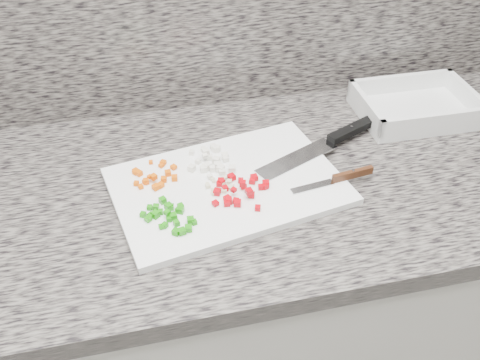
{
  "coord_description": "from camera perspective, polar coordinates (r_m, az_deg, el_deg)",
  "views": [
    {
      "loc": [
        -0.13,
        0.62,
        1.58
      ],
      "look_at": [
        0.04,
        1.39,
        0.93
      ],
      "focal_mm": 40.0,
      "sensor_mm": 36.0,
      "label": 1
    }
  ],
  "objects": [
    {
      "name": "tray",
      "position": [
        1.33,
        18.25,
        7.37
      ],
      "size": [
        0.27,
        0.2,
        0.06
      ],
      "rotation": [
        0.0,
        0.0,
        -0.01
      ],
      "color": "white",
      "rests_on": "countertop"
    },
    {
      "name": "carrot_pile",
      "position": [
        1.06,
        -9.11,
        0.39
      ],
      "size": [
        0.09,
        0.1,
        0.02
      ],
      "color": "#E15804",
      "rests_on": "cutting_board"
    },
    {
      "name": "chef_knife",
      "position": [
        1.16,
        9.91,
        4.26
      ],
      "size": [
        0.3,
        0.16,
        0.02
      ],
      "rotation": [
        0.0,
        0.0,
        0.42
      ],
      "color": "silver",
      "rests_on": "cutting_board"
    },
    {
      "name": "countertop",
      "position": [
        1.08,
        -2.83,
        -0.93
      ],
      "size": [
        3.96,
        0.64,
        0.04
      ],
      "primitive_type": "cube",
      "color": "#656059",
      "rests_on": "cabinet"
    },
    {
      "name": "cutting_board",
      "position": [
        1.04,
        -1.32,
        -0.64
      ],
      "size": [
        0.48,
        0.36,
        0.01
      ],
      "primitive_type": "cube",
      "rotation": [
        0.0,
        0.0,
        0.18
      ],
      "color": "white",
      "rests_on": "countertop"
    },
    {
      "name": "green_pepper_pile",
      "position": [
        0.97,
        -7.48,
        -3.8
      ],
      "size": [
        0.1,
        0.1,
        0.02
      ],
      "color": "#1B850C",
      "rests_on": "cutting_board"
    },
    {
      "name": "onion_pile",
      "position": [
        1.08,
        -2.86,
        2.02
      ],
      "size": [
        0.09,
        0.11,
        0.02
      ],
      "color": "white",
      "rests_on": "cutting_board"
    },
    {
      "name": "paring_knife",
      "position": [
        1.06,
        10.89,
        0.29
      ],
      "size": [
        0.18,
        0.04,
        0.02
      ],
      "rotation": [
        0.0,
        0.0,
        0.13
      ],
      "color": "silver",
      "rests_on": "cutting_board"
    },
    {
      "name": "cabinet",
      "position": [
        1.41,
        -2.24,
        -15.0
      ],
      "size": [
        3.92,
        0.62,
        0.86
      ],
      "primitive_type": "cube",
      "color": "silver",
      "rests_on": "ground"
    },
    {
      "name": "red_pepper_pile",
      "position": [
        1.01,
        -0.18,
        -1.03
      ],
      "size": [
        0.12,
        0.11,
        0.02
      ],
      "color": "#BA020C",
      "rests_on": "cutting_board"
    },
    {
      "name": "garlic_pile",
      "position": [
        1.03,
        -2.18,
        -0.73
      ],
      "size": [
        0.05,
        0.05,
        0.01
      ],
      "color": "beige",
      "rests_on": "cutting_board"
    }
  ]
}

